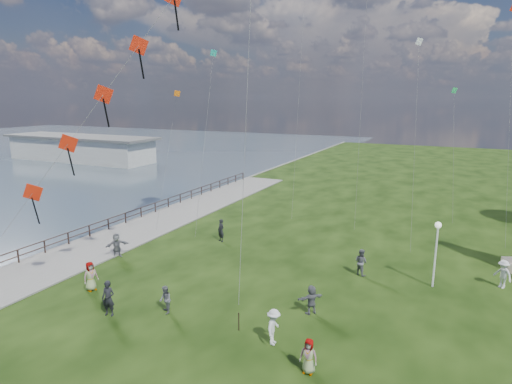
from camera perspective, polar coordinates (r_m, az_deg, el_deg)
The scene contains 15 objects.
waterfront at distance 34.49m, azimuth -21.24°, elevation -6.50°, with size 200.00×200.00×1.51m.
pier_pavilion at distance 82.65m, azimuth -22.38°, elevation 5.45°, with size 30.00×8.00×4.40m.
lamppost at distance 26.24m, azimuth 22.96°, elevation -5.97°, with size 0.36×0.36×3.88m.
person_0 at distance 23.07m, azimuth -19.09°, elevation -13.25°, with size 0.66×0.43×1.82m, color black.
person_1 at distance 22.61m, azimuth -12.01°, elevation -13.89°, with size 0.70×0.43×1.44m, color #595960.
person_2 at distance 19.68m, azimuth 2.37°, elevation -17.53°, with size 1.06×0.55×1.64m, color silver.
person_4 at distance 18.11m, azimuth 7.04°, elevation -20.89°, with size 0.71×0.44×1.45m, color #595960.
person_5 at distance 30.78m, azimuth -18.07°, elevation -6.77°, with size 1.55×0.67×1.67m, color #595960.
person_6 at distance 32.43m, azimuth -4.70°, elevation -5.13°, with size 0.63×0.41×1.73m, color black.
person_7 at distance 27.24m, azimuth 13.82°, elevation -9.05°, with size 0.80×0.50×1.65m, color #595960.
person_8 at distance 28.49m, azimuth 30.06°, elevation -9.45°, with size 1.08×0.56×1.67m, color silver.
person_10 at distance 26.18m, azimuth -21.19°, elevation -10.43°, with size 0.82×0.50×1.68m, color #595960.
person_11 at distance 22.27m, azimuth 7.40°, elevation -14.04°, with size 1.40×0.60×1.51m, color #595960.
red_kite_train at distance 24.10m, azimuth -17.95°, elevation 14.29°, with size 10.26×9.35×18.81m.
small_kites at distance 36.50m, azimuth 15.64°, elevation 18.19°, with size 31.93×17.96×32.65m.
Camera 1 is at (9.06, -13.01, 10.67)m, focal length 30.00 mm.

